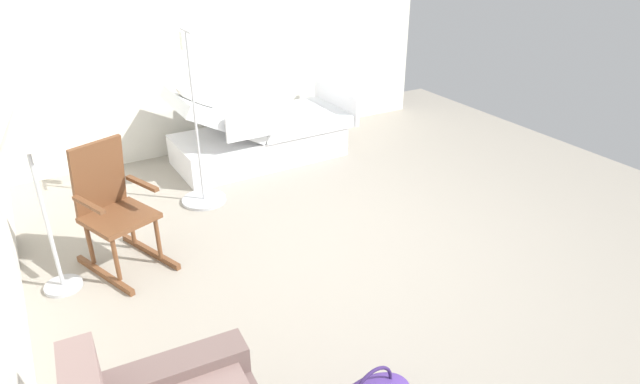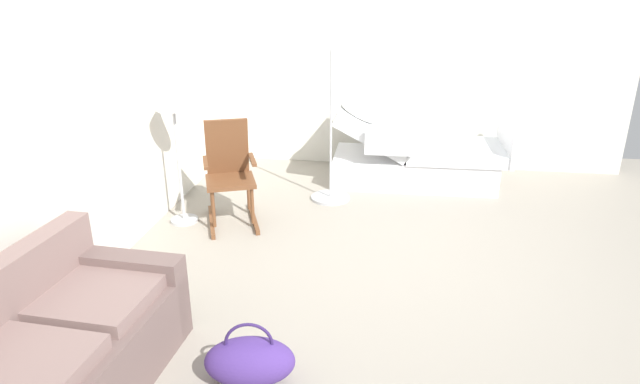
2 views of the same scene
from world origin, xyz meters
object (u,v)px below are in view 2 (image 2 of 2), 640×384
Objects in this scene: couch at (57,356)px; duffel_bag at (250,361)px; hospital_bed at (414,158)px; floor_lamp at (173,104)px; rocking_chair at (229,174)px; iv_pole at (331,178)px.

duffel_bag is at bearing -74.14° from couch.
floor_lamp reaches higher than hospital_bed.
hospital_bed is at bearing -53.06° from rocking_chair.
rocking_chair is 1.74× the size of duffel_bag.
rocking_chair is (2.67, -0.22, 0.20)m from couch.
rocking_chair reaches higher than duffel_bag.
hospital_bed is 3.46× the size of duffel_bag.
couch is 1.11m from duffel_bag.
iv_pole is (0.85, -1.42, -0.98)m from floor_lamp.
hospital_bed is at bearing -27.23° from couch.
hospital_bed is at bearing -56.80° from floor_lamp.
couch is (-4.10, 2.11, 0.00)m from hospital_bed.
couch is 1.57× the size of rocking_chair.
floor_lamp is 1.92m from iv_pole.
duffel_bag is at bearing 164.53° from hospital_bed.
couch is at bearing 152.77° from hospital_bed.
floor_lamp is at bearing 30.39° from duffel_bag.
iv_pole is (3.09, -0.10, 0.10)m from duffel_bag.
rocking_chair is at bearing 127.28° from iv_pole.
couch is 3.59m from iv_pole.
floor_lamp is at bearing 104.88° from rocking_chair.
rocking_chair is at bearing -4.60° from couch.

